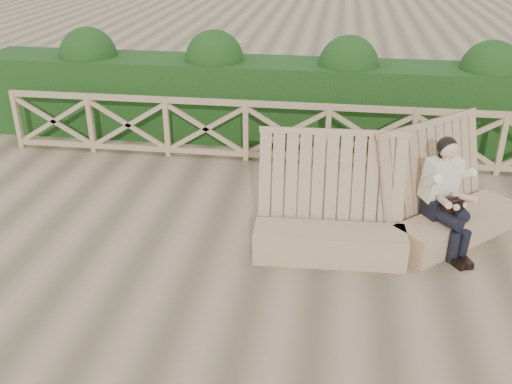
# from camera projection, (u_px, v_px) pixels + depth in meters

# --- Properties ---
(ground) EXTENTS (60.00, 60.00, 0.00)m
(ground) POSITION_uv_depth(u_px,v_px,m) (257.00, 272.00, 7.01)
(ground) COLOR brown
(ground) RESTS_ON ground
(bench) EXTENTS (3.48, 1.98, 1.55)m
(bench) POSITION_uv_depth(u_px,v_px,m) (392.00, 220.00, 7.41)
(bench) COLOR #9A7558
(bench) RESTS_ON ground
(woman) EXTENTS (0.72, 0.99, 1.49)m
(woman) POSITION_uv_depth(u_px,v_px,m) (446.00, 193.00, 7.26)
(woman) COLOR black
(woman) RESTS_ON ground
(guardrail) EXTENTS (10.10, 0.09, 1.10)m
(guardrail) POSITION_uv_depth(u_px,v_px,m) (286.00, 133.00, 9.88)
(guardrail) COLOR #8A6D50
(guardrail) RESTS_ON ground
(hedge) EXTENTS (12.00, 1.20, 1.50)m
(hedge) POSITION_uv_depth(u_px,v_px,m) (293.00, 102.00, 10.86)
(hedge) COLOR black
(hedge) RESTS_ON ground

